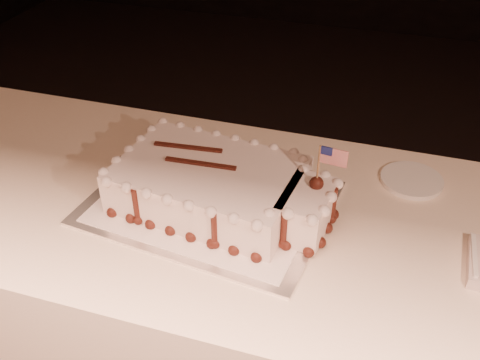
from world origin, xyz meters
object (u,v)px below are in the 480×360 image
(sheet_cake, at_px, (220,187))
(side_plate, at_px, (412,180))
(banquet_table, at_px, (264,315))
(cake_board, at_px, (210,203))

(sheet_cake, relative_size, side_plate, 3.48)
(sheet_cake, bearing_deg, banquet_table, 2.38)
(banquet_table, height_order, side_plate, side_plate)
(cake_board, distance_m, sheet_cake, 0.07)
(cake_board, bearing_deg, banquet_table, 7.38)
(cake_board, xyz_separation_m, side_plate, (0.48, 0.25, 0.00))
(banquet_table, height_order, sheet_cake, sheet_cake)
(sheet_cake, bearing_deg, side_plate, 28.91)
(cake_board, relative_size, sheet_cake, 1.02)
(side_plate, bearing_deg, cake_board, -152.97)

